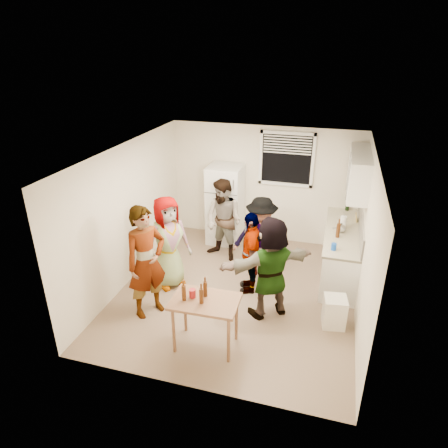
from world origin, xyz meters
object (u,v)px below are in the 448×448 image
(kettle, at_px, (341,232))
(wine_bottle, at_px, (347,210))
(guest_back_left, at_px, (224,257))
(trash_bin, at_px, (334,312))
(guest_orange, at_px, (268,312))
(beer_bottle_counter, at_px, (337,237))
(blue_cup, at_px, (333,250))
(beer_bottle_table, at_px, (202,303))
(guest_back_right, at_px, (259,273))
(guest_grey, at_px, (171,283))
(guest_stripe, at_px, (151,311))
(refrigerator, at_px, (225,204))
(serving_table, at_px, (206,345))
(guest_black, at_px, (250,289))
(red_cup, at_px, (193,297))

(kettle, relative_size, wine_bottle, 0.71)
(guest_back_left, bearing_deg, trash_bin, -14.34)
(kettle, distance_m, trash_bin, 1.66)
(wine_bottle, height_order, guest_orange, wine_bottle)
(beer_bottle_counter, distance_m, blue_cup, 0.50)
(beer_bottle_table, distance_m, guest_orange, 1.54)
(blue_cup, bearing_deg, guest_back_right, 163.48)
(blue_cup, xyz_separation_m, guest_grey, (-2.78, -0.41, -0.90))
(beer_bottle_counter, xyz_separation_m, guest_stripe, (-2.81, -1.77, -0.90))
(kettle, distance_m, wine_bottle, 1.10)
(refrigerator, distance_m, guest_back_right, 1.77)
(kettle, xyz_separation_m, trash_bin, (0.02, -1.52, -0.65))
(serving_table, relative_size, guest_orange, 0.55)
(serving_table, height_order, guest_black, serving_table)
(wine_bottle, xyz_separation_m, blue_cup, (-0.20, -1.82, 0.00))
(wine_bottle, relative_size, blue_cup, 2.64)
(guest_grey, bearing_deg, guest_back_left, 10.04)
(beer_bottle_counter, xyz_separation_m, guest_back_right, (-1.34, -0.12, -0.90))
(guest_orange, bearing_deg, guest_stripe, -20.84)
(blue_cup, xyz_separation_m, guest_stripe, (-2.76, -1.27, -0.90))
(wine_bottle, bearing_deg, guest_back_right, -135.95)
(blue_cup, relative_size, guest_back_right, 0.08)
(guest_back_right, bearing_deg, guest_orange, -80.40)
(beer_bottle_counter, bearing_deg, guest_orange, -127.11)
(wine_bottle, relative_size, beer_bottle_table, 1.36)
(serving_table, bearing_deg, guest_grey, 129.92)
(blue_cup, height_order, beer_bottle_table, blue_cup)
(kettle, height_order, beer_bottle_counter, beer_bottle_counter)
(refrigerator, height_order, guest_back_right, refrigerator)
(kettle, relative_size, guest_back_left, 0.13)
(refrigerator, distance_m, red_cup, 3.35)
(guest_stripe, bearing_deg, beer_bottle_table, -84.32)
(kettle, distance_m, guest_stripe, 3.61)
(blue_cup, bearing_deg, kettle, 82.33)
(kettle, bearing_deg, trash_bin, -112.07)
(guest_grey, distance_m, guest_back_right, 1.69)
(blue_cup, xyz_separation_m, red_cup, (-1.83, -1.76, -0.11))
(guest_orange, bearing_deg, guest_grey, -46.73)
(kettle, distance_m, guest_grey, 3.23)
(red_cup, relative_size, guest_back_right, 0.08)
(kettle, bearing_deg, refrigerator, 138.33)
(wine_bottle, distance_m, blue_cup, 1.83)
(guest_grey, relative_size, guest_black, 1.14)
(red_cup, xyz_separation_m, guest_back_left, (-0.28, 2.54, -0.79))
(guest_stripe, bearing_deg, serving_table, -80.81)
(beer_bottle_table, bearing_deg, guest_black, 79.28)
(red_cup, bearing_deg, guest_black, 73.06)
(guest_grey, xyz_separation_m, guest_orange, (1.87, -0.36, 0.00))
(blue_cup, xyz_separation_m, serving_table, (-1.64, -1.78, -0.90))
(guest_back_left, bearing_deg, guest_grey, -98.27)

